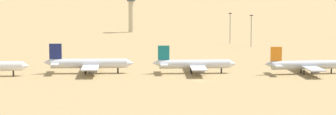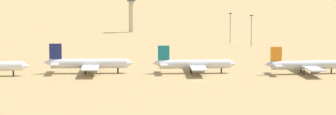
% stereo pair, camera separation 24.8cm
% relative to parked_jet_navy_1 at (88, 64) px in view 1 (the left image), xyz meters
% --- Properties ---
extents(ground, '(4000.00, 4000.00, 0.00)m').
position_rel_parked_jet_navy_1_xyz_m(ground, '(45.09, -21.17, -4.16)').
color(ground, tan).
extents(parked_jet_navy_1, '(38.30, 32.03, 12.69)m').
position_rel_parked_jet_navy_1_xyz_m(parked_jet_navy_1, '(0.00, 0.00, 0.00)').
color(parked_jet_navy_1, silver).
rests_on(parked_jet_navy_1, ground).
extents(parked_jet_teal_2, '(35.75, 29.87, 11.85)m').
position_rel_parked_jet_navy_1_xyz_m(parked_jet_teal_2, '(44.54, -2.04, -0.27)').
color(parked_jet_teal_2, silver).
rests_on(parked_jet_teal_2, ground).
extents(parked_jet_orange_3, '(35.37, 29.84, 11.68)m').
position_rel_parked_jet_navy_1_xyz_m(parked_jet_orange_3, '(91.02, -6.18, -0.33)').
color(parked_jet_orange_3, silver).
rests_on(parked_jet_orange_3, ground).
extents(control_tower, '(5.20, 5.20, 25.55)m').
position_rel_parked_jet_navy_1_xyz_m(control_tower, '(18.54, 174.10, 11.26)').
color(control_tower, '#C6B793').
rests_on(control_tower, ground).
extents(light_pole_mid, '(1.80, 0.50, 17.24)m').
position_rel_parked_jet_navy_1_xyz_m(light_pole_mid, '(83.37, 91.41, 5.69)').
color(light_pole_mid, '#59595E').
rests_on(light_pole_mid, ground).
extents(light_pole_east, '(1.80, 0.50, 17.14)m').
position_rel_parked_jet_navy_1_xyz_m(light_pole_east, '(74.06, 108.40, 5.64)').
color(light_pole_east, '#59595E').
rests_on(light_pole_east, ground).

